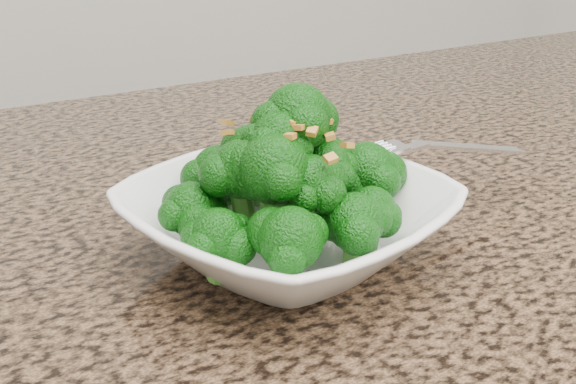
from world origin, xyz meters
TOP-DOWN VIEW (x-y plane):
  - granite_counter at (0.00, 0.30)m, footprint 1.64×1.04m
  - bowl at (-0.07, 0.33)m, footprint 0.27×0.27m
  - broccoli_pile at (-0.07, 0.33)m, footprint 0.19×0.19m
  - garlic_topping at (-0.07, 0.33)m, footprint 0.11×0.11m
  - fork at (0.05, 0.34)m, footprint 0.18×0.04m

SIDE VIEW (x-z plane):
  - granite_counter at x=0.00m, z-range 0.87..0.90m
  - bowl at x=-0.07m, z-range 0.90..0.95m
  - fork at x=0.05m, z-range 0.95..0.97m
  - broccoli_pile at x=-0.07m, z-range 0.95..1.03m
  - garlic_topping at x=-0.07m, z-range 1.03..1.04m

